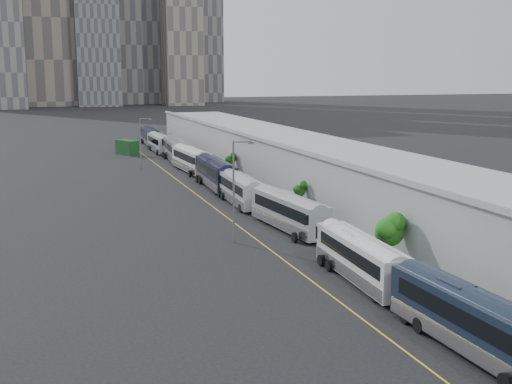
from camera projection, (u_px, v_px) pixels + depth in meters
name	position (u px, v px, depth m)	size (l,w,h in m)	color
sidewalk	(323.00, 214.00, 71.54)	(10.00, 170.00, 0.12)	gray
lane_line	(233.00, 222.00, 68.23)	(0.12, 160.00, 0.02)	gold
depot	(356.00, 182.00, 72.17)	(12.45, 160.40, 7.20)	gray
bus_1	(470.00, 325.00, 36.21)	(2.93, 12.64, 3.67)	#151F30
bus_2	(361.00, 262.00, 48.46)	(3.05, 12.24, 3.55)	silver
bus_3	(289.00, 215.00, 64.24)	(3.79, 12.89, 3.71)	gray
bus_4	(240.00, 192.00, 77.16)	(2.80, 12.53, 3.65)	#A3A4AD
bus_5	(216.00, 176.00, 88.03)	(3.31, 13.93, 4.05)	black
bus_6	(191.00, 162.00, 102.27)	(3.44, 13.52, 3.91)	white
bus_7	(176.00, 152.00, 115.03)	(3.62, 13.72, 3.97)	slate
bus_8	(159.00, 144.00, 127.73)	(2.82, 12.64, 3.69)	#B7B8C2
bus_9	(150.00, 138.00, 141.18)	(3.08, 12.80, 3.72)	#151D30
tree_1	(390.00, 228.00, 51.26)	(2.35, 2.35, 4.58)	black
tree_2	(300.00, 191.00, 70.22)	(1.17, 1.17, 3.55)	black
tree_3	(231.00, 160.00, 94.65)	(1.32, 1.32, 3.64)	black
street_lamp_near	(235.00, 185.00, 58.79)	(2.04, 0.22, 9.54)	#59595E
street_lamp_far	(142.00, 140.00, 103.58)	(2.04, 0.22, 8.46)	#59595E
shipping_container	(127.00, 147.00, 124.11)	(2.24, 5.47, 2.82)	#123B19
suv	(123.00, 143.00, 137.81)	(2.45, 5.32, 1.48)	black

